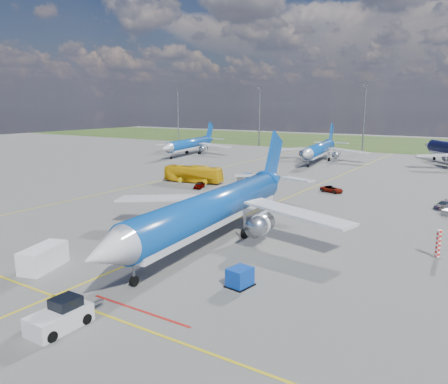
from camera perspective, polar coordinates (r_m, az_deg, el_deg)
The scene contains 16 objects.
ground at distance 53.74m, azimuth -3.89°, elevation -5.86°, with size 400.00×400.00×0.00m, color #575754.
grass_strip at distance 194.25m, azimuth 23.60°, elevation 5.71°, with size 400.00×80.00×0.01m, color #2D4719.
taxiway_lines at distance 76.97m, azimuth 8.57°, elevation -0.68°, with size 60.25×160.00×0.02m.
floodlight_masts at distance 152.60m, azimuth 25.21°, elevation 9.04°, with size 202.20×0.50×22.70m.
warning_post at distance 51.42m, azimuth 26.20°, elevation -6.09°, with size 0.50×0.50×3.00m, color red.
bg_jet_nw at distance 141.88m, azimuth -4.49°, elevation 4.88°, with size 28.45×37.34×9.78m, color #0B48A4, non-canonical shape.
bg_jet_nnw at distance 127.16m, azimuth 12.29°, elevation 3.91°, with size 29.01×38.08×9.97m, color #0B48A4, non-canonical shape.
main_airliner at distance 52.08m, azimuth -1.31°, elevation -6.40°, with size 33.81×44.38×11.62m, color #0B48A4, non-canonical shape.
pushback_tug at distance 34.80m, azimuth -20.55°, elevation -14.98°, with size 2.37×6.27×2.12m.
uld_container at distance 39.46m, azimuth 2.09°, elevation -11.05°, with size 1.69×2.11×1.69m, color #0C3BA8.
service_van at distance 46.81m, azimuth -22.52°, elevation -7.92°, with size 2.25×5.11×2.25m, color white.
apron_bus at distance 90.76m, azimuth -4.02°, elevation 2.36°, with size 2.94×12.55×3.50m, color yellow.
service_car_a at distance 84.38m, azimuth -3.24°, elevation 0.92°, with size 1.49×3.71×1.26m, color #999999.
service_car_b at distance 82.69m, azimuth 13.90°, elevation 0.36°, with size 1.97×4.26×1.18m, color #999999.
service_car_c at distance 75.89m, azimuth 26.81°, elevation -1.50°, with size 1.71×4.20×1.22m, color #999999.
baggage_tug_c at distance 93.08m, azimuth 2.70°, elevation 1.88°, with size 2.61×5.81×1.26m.
Camera 1 is at (30.71, -41.15, 15.86)m, focal length 35.00 mm.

